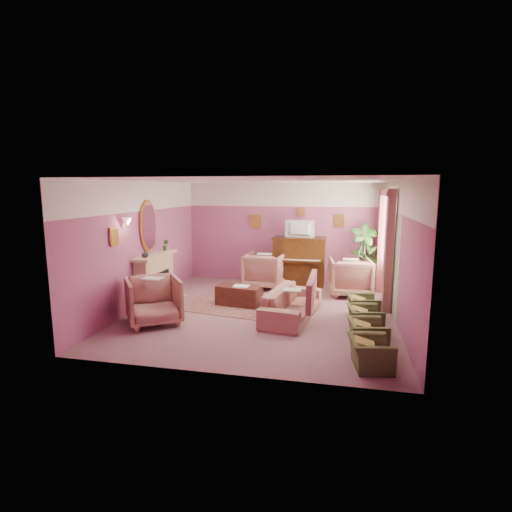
% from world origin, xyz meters
% --- Properties ---
extents(floor, '(5.50, 6.00, 0.01)m').
position_xyz_m(floor, '(0.00, 0.00, 0.00)').
color(floor, '#865B64').
rests_on(floor, ground).
extents(ceiling, '(5.50, 6.00, 0.01)m').
position_xyz_m(ceiling, '(0.00, 0.00, 2.80)').
color(ceiling, white).
rests_on(ceiling, wall_back).
extents(wall_back, '(5.50, 0.02, 2.80)m').
position_xyz_m(wall_back, '(0.00, 3.00, 1.40)').
color(wall_back, '#804473').
rests_on(wall_back, floor).
extents(wall_front, '(5.50, 0.02, 2.80)m').
position_xyz_m(wall_front, '(0.00, -3.00, 1.40)').
color(wall_front, '#804473').
rests_on(wall_front, floor).
extents(wall_left, '(0.02, 6.00, 2.80)m').
position_xyz_m(wall_left, '(-2.75, 0.00, 1.40)').
color(wall_left, '#804473').
rests_on(wall_left, floor).
extents(wall_right, '(0.02, 6.00, 2.80)m').
position_xyz_m(wall_right, '(2.75, 0.00, 1.40)').
color(wall_right, '#804473').
rests_on(wall_right, floor).
extents(picture_rail_band, '(5.50, 0.01, 0.65)m').
position_xyz_m(picture_rail_band, '(0.00, 2.99, 2.47)').
color(picture_rail_band, silver).
rests_on(picture_rail_band, wall_back).
extents(stripe_panel, '(0.01, 3.00, 2.15)m').
position_xyz_m(stripe_panel, '(2.73, 1.30, 1.07)').
color(stripe_panel, '#AAB693').
rests_on(stripe_panel, wall_right).
extents(fireplace_surround, '(0.30, 1.40, 1.10)m').
position_xyz_m(fireplace_surround, '(-2.59, 0.20, 0.55)').
color(fireplace_surround, '#D1B28D').
rests_on(fireplace_surround, floor).
extents(fireplace_inset, '(0.18, 0.72, 0.68)m').
position_xyz_m(fireplace_inset, '(-2.49, 0.20, 0.40)').
color(fireplace_inset, black).
rests_on(fireplace_inset, floor).
extents(fire_ember, '(0.06, 0.54, 0.10)m').
position_xyz_m(fire_ember, '(-2.45, 0.20, 0.22)').
color(fire_ember, orange).
rests_on(fire_ember, floor).
extents(mantel_shelf, '(0.40, 1.55, 0.07)m').
position_xyz_m(mantel_shelf, '(-2.56, 0.20, 1.12)').
color(mantel_shelf, '#D1B28D').
rests_on(mantel_shelf, fireplace_surround).
extents(hearth, '(0.55, 1.50, 0.02)m').
position_xyz_m(hearth, '(-2.39, 0.20, 0.01)').
color(hearth, '#D1B28D').
rests_on(hearth, floor).
extents(mirror_frame, '(0.04, 0.72, 1.20)m').
position_xyz_m(mirror_frame, '(-2.70, 0.20, 1.80)').
color(mirror_frame, '#C3883A').
rests_on(mirror_frame, wall_left).
extents(mirror_glass, '(0.01, 0.60, 1.06)m').
position_xyz_m(mirror_glass, '(-2.67, 0.20, 1.80)').
color(mirror_glass, silver).
rests_on(mirror_glass, wall_left).
extents(sconce_shade, '(0.20, 0.20, 0.16)m').
position_xyz_m(sconce_shade, '(-2.62, -0.85, 1.98)').
color(sconce_shade, '#F2A08C').
rests_on(sconce_shade, wall_left).
extents(piano, '(1.40, 0.60, 1.30)m').
position_xyz_m(piano, '(0.50, 2.68, 0.65)').
color(piano, '#3A1E0B').
rests_on(piano, floor).
extents(piano_keyshelf, '(1.30, 0.12, 0.06)m').
position_xyz_m(piano_keyshelf, '(0.50, 2.33, 0.72)').
color(piano_keyshelf, '#3A1E0B').
rests_on(piano_keyshelf, piano).
extents(piano_keys, '(1.20, 0.08, 0.02)m').
position_xyz_m(piano_keys, '(0.50, 2.33, 0.76)').
color(piano_keys, '#FFEACD').
rests_on(piano_keys, piano).
extents(piano_top, '(1.45, 0.65, 0.04)m').
position_xyz_m(piano_top, '(0.50, 2.68, 1.31)').
color(piano_top, '#3A1E0B').
rests_on(piano_top, piano).
extents(television, '(0.80, 0.12, 0.48)m').
position_xyz_m(television, '(0.50, 2.63, 1.60)').
color(television, black).
rests_on(television, piano).
extents(print_back_left, '(0.30, 0.03, 0.38)m').
position_xyz_m(print_back_left, '(-0.80, 2.96, 1.72)').
color(print_back_left, '#C3883A').
rests_on(print_back_left, wall_back).
extents(print_back_right, '(0.26, 0.03, 0.34)m').
position_xyz_m(print_back_right, '(1.55, 2.96, 1.78)').
color(print_back_right, '#C3883A').
rests_on(print_back_right, wall_back).
extents(print_back_mid, '(0.22, 0.03, 0.26)m').
position_xyz_m(print_back_mid, '(0.50, 2.96, 2.00)').
color(print_back_mid, '#C3883A').
rests_on(print_back_mid, wall_back).
extents(print_left_wall, '(0.03, 0.28, 0.36)m').
position_xyz_m(print_left_wall, '(-2.71, -1.20, 1.72)').
color(print_left_wall, '#C3883A').
rests_on(print_left_wall, wall_left).
extents(window_blind, '(0.03, 1.40, 1.80)m').
position_xyz_m(window_blind, '(2.70, 1.55, 1.70)').
color(window_blind, beige).
rests_on(window_blind, wall_right).
extents(curtain_left, '(0.16, 0.34, 2.60)m').
position_xyz_m(curtain_left, '(2.62, 0.63, 1.30)').
color(curtain_left, '#894249').
rests_on(curtain_left, floor).
extents(curtain_right, '(0.16, 0.34, 2.60)m').
position_xyz_m(curtain_right, '(2.62, 2.47, 1.30)').
color(curtain_right, '#894249').
rests_on(curtain_right, floor).
extents(pelmet, '(0.16, 2.20, 0.16)m').
position_xyz_m(pelmet, '(2.62, 1.55, 2.56)').
color(pelmet, '#894249').
rests_on(pelmet, wall_right).
extents(mantel_plant, '(0.16, 0.16, 0.28)m').
position_xyz_m(mantel_plant, '(-2.55, 0.75, 1.29)').
color(mantel_plant, '#2B5A1F').
rests_on(mantel_plant, mantel_shelf).
extents(mantel_vase, '(0.16, 0.16, 0.16)m').
position_xyz_m(mantel_vase, '(-2.55, -0.30, 1.23)').
color(mantel_vase, silver).
rests_on(mantel_vase, mantel_shelf).
extents(area_rug, '(2.76, 2.19, 0.01)m').
position_xyz_m(area_rug, '(-0.56, 0.40, 0.01)').
color(area_rug, brown).
rests_on(area_rug, floor).
extents(coffee_table, '(1.06, 0.65, 0.45)m').
position_xyz_m(coffee_table, '(-0.62, 0.40, 0.23)').
color(coffee_table, '#431D14').
rests_on(coffee_table, floor).
extents(table_paper, '(0.35, 0.28, 0.01)m').
position_xyz_m(table_paper, '(-0.57, 0.40, 0.46)').
color(table_paper, white).
rests_on(table_paper, coffee_table).
extents(sofa, '(0.69, 2.08, 0.84)m').
position_xyz_m(sofa, '(0.67, -0.24, 0.42)').
color(sofa, '#AA7165').
rests_on(sofa, floor).
extents(sofa_throw, '(0.10, 1.57, 0.58)m').
position_xyz_m(sofa_throw, '(1.07, -0.24, 0.60)').
color(sofa_throw, '#894249').
rests_on(sofa_throw, sofa).
extents(floral_armchair_left, '(0.99, 0.99, 1.03)m').
position_xyz_m(floral_armchair_left, '(-0.38, 2.18, 0.51)').
color(floral_armchair_left, '#AA7165').
rests_on(floral_armchair_left, floor).
extents(floral_armchair_right, '(0.99, 0.99, 1.03)m').
position_xyz_m(floral_armchair_right, '(1.87, 1.83, 0.51)').
color(floral_armchair_right, '#AA7165').
rests_on(floral_armchair_right, floor).
extents(floral_armchair_front, '(0.99, 0.99, 1.03)m').
position_xyz_m(floral_armchair_front, '(-1.94, -1.18, 0.51)').
color(floral_armchair_front, '#AA7165').
rests_on(floral_armchair_front, floor).
extents(olive_chair_a, '(0.49, 0.69, 0.60)m').
position_xyz_m(olive_chair_a, '(2.11, -2.33, 0.30)').
color(olive_chair_a, '#4C582B').
rests_on(olive_chair_a, floor).
extents(olive_chair_b, '(0.49, 0.69, 0.60)m').
position_xyz_m(olive_chair_b, '(2.11, -1.51, 0.30)').
color(olive_chair_b, '#4C582B').
rests_on(olive_chair_b, floor).
extents(olive_chair_c, '(0.49, 0.69, 0.60)m').
position_xyz_m(olive_chair_c, '(2.11, -0.69, 0.30)').
color(olive_chair_c, '#4C582B').
rests_on(olive_chair_c, floor).
extents(olive_chair_d, '(0.49, 0.69, 0.60)m').
position_xyz_m(olive_chair_d, '(2.11, 0.13, 0.30)').
color(olive_chair_d, '#4C582B').
rests_on(olive_chair_d, floor).
extents(side_table, '(0.52, 0.52, 0.70)m').
position_xyz_m(side_table, '(2.39, 2.64, 0.35)').
color(side_table, silver).
rests_on(side_table, floor).
extents(side_plant_big, '(0.30, 0.30, 0.34)m').
position_xyz_m(side_plant_big, '(2.39, 2.64, 0.87)').
color(side_plant_big, '#2B5A1F').
rests_on(side_plant_big, side_table).
extents(side_plant_small, '(0.16, 0.16, 0.28)m').
position_xyz_m(side_plant_small, '(2.51, 2.54, 0.84)').
color(side_plant_small, '#2B5A1F').
rests_on(side_plant_small, side_table).
extents(palm_pot, '(0.34, 0.34, 0.34)m').
position_xyz_m(palm_pot, '(2.21, 2.46, 0.17)').
color(palm_pot, '#A94C36').
rests_on(palm_pot, floor).
extents(palm_plant, '(0.76, 0.76, 1.44)m').
position_xyz_m(palm_plant, '(2.21, 2.46, 1.06)').
color(palm_plant, '#2B5A1F').
rests_on(palm_plant, palm_pot).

